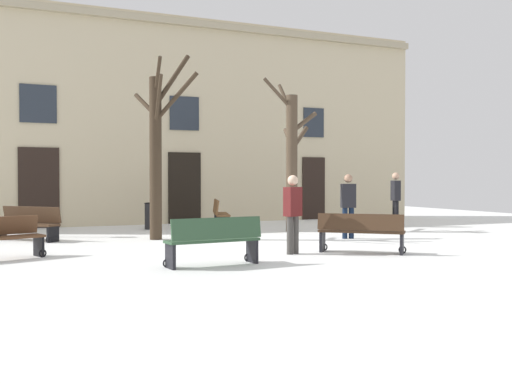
{
  "coord_description": "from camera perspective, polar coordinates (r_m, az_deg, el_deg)",
  "views": [
    {
      "loc": [
        -6.47,
        -12.92,
        1.64
      ],
      "look_at": [
        0.0,
        1.6,
        1.27
      ],
      "focal_mm": 42.29,
      "sensor_mm": 36.0,
      "label": 1
    }
  ],
  "objects": [
    {
      "name": "person_crossing_plaza",
      "position": [
        16.47,
        8.71,
        -1.01
      ],
      "size": [
        0.43,
        0.32,
        1.75
      ],
      "rotation": [
        0.0,
        0.0,
        2.86
      ],
      "color": "black",
      "rests_on": "ground"
    },
    {
      "name": "bench_back_to_back_right",
      "position": [
        11.27,
        -3.99,
        -4.57
      ],
      "size": [
        1.85,
        0.61,
        0.92
      ],
      "rotation": [
        0.0,
        0.0,
        3.22
      ],
      "color": "#2D4C33",
      "rests_on": "ground"
    },
    {
      "name": "bench_facing_shops",
      "position": [
        13.17,
        -22.99,
        -3.98
      ],
      "size": [
        1.72,
        1.02,
        0.86
      ],
      "rotation": [
        0.0,
        0.0,
        0.35
      ],
      "color": "#51331E",
      "rests_on": "ground"
    },
    {
      "name": "person_near_bench",
      "position": [
        13.0,
        3.5,
        -1.74
      ],
      "size": [
        0.43,
        0.34,
        1.7
      ],
      "rotation": [
        0.0,
        0.0,
        3.5
      ],
      "color": "#403D3A",
      "rests_on": "ground"
    },
    {
      "name": "tree_left_of_center",
      "position": [
        18.51,
        3.41,
        3.28
      ],
      "size": [
        1.82,
        1.35,
        4.67
      ],
      "color": "#4C3D2D",
      "rests_on": "ground"
    },
    {
      "name": "ground_plane",
      "position": [
        14.54,
        2.58,
        -5.15
      ],
      "size": [
        31.45,
        31.45,
        0.0
      ],
      "primitive_type": "plane",
      "color": "white"
    },
    {
      "name": "bench_far_corner",
      "position": [
        13.34,
        9.91,
        -3.73
      ],
      "size": [
        1.71,
        1.59,
        0.87
      ],
      "rotation": [
        0.0,
        0.0,
        2.42
      ],
      "color": "#3D2819",
      "rests_on": "ground"
    },
    {
      "name": "person_strolling",
      "position": [
        20.77,
        13.07,
        -0.39
      ],
      "size": [
        0.31,
        0.43,
        1.83
      ],
      "rotation": [
        0.0,
        0.0,
        1.3
      ],
      "color": "black",
      "rests_on": "ground"
    },
    {
      "name": "bench_by_litter_bin",
      "position": [
        19.43,
        -3.44,
        -2.04
      ],
      "size": [
        0.93,
        1.85,
        0.95
      ],
      "rotation": [
        0.0,
        0.0,
        1.29
      ],
      "color": "brown",
      "rests_on": "ground"
    },
    {
      "name": "bench_near_lamp",
      "position": [
        16.87,
        -20.78,
        -2.76
      ],
      "size": [
        1.64,
        1.71,
        0.9
      ],
      "rotation": [
        0.0,
        0.0,
        5.46
      ],
      "color": "#3D2819",
      "rests_on": "ground"
    },
    {
      "name": "tree_foreground",
      "position": [
        16.27,
        -9.34,
        4.17
      ],
      "size": [
        1.39,
        1.97,
        5.01
      ],
      "color": "#382B1E",
      "rests_on": "ground"
    },
    {
      "name": "litter_bin",
      "position": [
        19.62,
        -9.82,
        -2.23
      ],
      "size": [
        0.49,
        0.49,
        0.85
      ],
      "color": "black",
      "rests_on": "ground"
    },
    {
      "name": "building_facade",
      "position": [
        22.2,
        -7.02,
        6.87
      ],
      "size": [
        19.66,
        0.6,
        7.47
      ],
      "color": "beige",
      "rests_on": "ground"
    }
  ]
}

